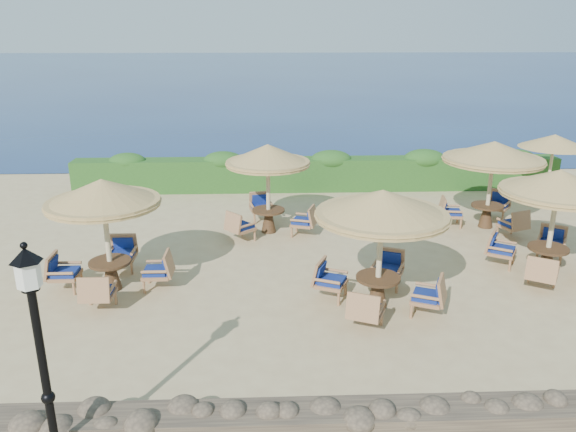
% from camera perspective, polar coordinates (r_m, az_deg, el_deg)
% --- Properties ---
extents(ground, '(120.00, 120.00, 0.00)m').
position_cam_1_polar(ground, '(14.47, 5.51, -5.13)').
color(ground, tan).
rests_on(ground, ground).
extents(sea, '(160.00, 160.00, 0.00)m').
position_cam_1_polar(sea, '(83.35, -0.96, 14.59)').
color(sea, '#0C1D4D').
rests_on(sea, ground).
extents(hedge, '(18.00, 0.90, 1.20)m').
position_cam_1_polar(hedge, '(21.06, 3.01, 4.27)').
color(hedge, '#1D4717').
rests_on(hedge, ground).
extents(stone_wall, '(15.00, 0.65, 0.44)m').
position_cam_1_polar(stone_wall, '(9.09, 10.96, -19.66)').
color(stone_wall, brown).
rests_on(stone_wall, ground).
extents(lamp_post, '(0.44, 0.44, 3.31)m').
position_cam_1_polar(lamp_post, '(8.15, -23.50, -14.54)').
color(lamp_post, black).
rests_on(lamp_post, ground).
extents(extra_parasol, '(2.30, 2.30, 2.41)m').
position_cam_1_polar(extra_parasol, '(21.05, 25.44, 6.87)').
color(extra_parasol, beige).
rests_on(extra_parasol, ground).
extents(cafe_set_0, '(2.80, 2.80, 2.65)m').
position_cam_1_polar(cafe_set_0, '(13.22, -18.09, -0.19)').
color(cafe_set_0, beige).
rests_on(cafe_set_0, ground).
extents(cafe_set_1, '(2.85, 2.85, 2.65)m').
position_cam_1_polar(cafe_set_1, '(11.89, 9.43, -1.17)').
color(cafe_set_1, beige).
rests_on(cafe_set_1, ground).
extents(cafe_set_2, '(2.75, 2.75, 2.65)m').
position_cam_1_polar(cafe_set_2, '(14.80, 25.52, 1.04)').
color(cafe_set_2, beige).
rests_on(cafe_set_2, ground).
extents(cafe_set_3, '(2.72, 2.67, 2.65)m').
position_cam_1_polar(cafe_set_3, '(16.27, -2.04, 4.43)').
color(cafe_set_3, beige).
rests_on(cafe_set_3, ground).
extents(cafe_set_4, '(2.96, 2.96, 2.65)m').
position_cam_1_polar(cafe_set_4, '(17.72, 20.05, 4.89)').
color(cafe_set_4, beige).
rests_on(cafe_set_4, ground).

